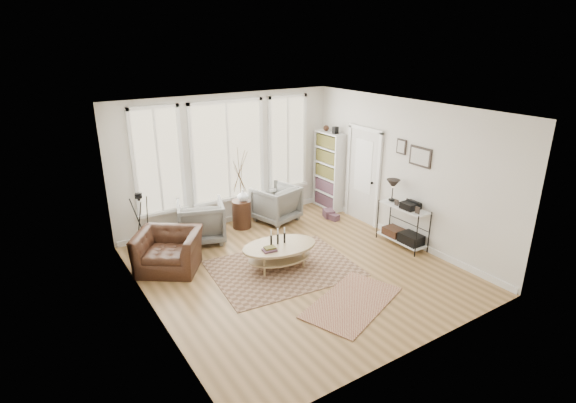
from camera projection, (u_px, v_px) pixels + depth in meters
room at (297, 195)px, 7.78m from camera, size 5.50×5.54×2.90m
bay_window at (228, 154)px, 9.83m from camera, size 4.14×0.12×2.24m
door at (363, 174)px, 10.07m from camera, size 0.09×1.06×2.22m
bookcase at (329, 171)px, 10.91m from camera, size 0.31×0.85×2.06m
low_shelf at (403, 222)px, 9.04m from camera, size 0.38×1.08×1.30m
wall_art at (415, 154)px, 8.70m from camera, size 0.04×0.88×0.44m
rug_main at (283, 268)px, 8.26m from camera, size 2.72×2.14×0.01m
rug_runner at (352, 302)px, 7.19m from camera, size 1.96×1.52×0.01m
coffee_table at (279, 250)px, 8.21m from camera, size 1.51×1.08×0.64m
armchair_left at (201, 221)px, 9.27m from camera, size 1.17×1.19×0.86m
armchair_right at (276, 203)px, 10.30m from camera, size 1.10×1.12×0.83m
side_table at (241, 192)px, 9.78m from camera, size 0.42×0.42×1.75m
vase at (243, 195)px, 9.82m from camera, size 0.31×0.31×0.26m
accent_chair at (168, 251)px, 8.15m from camera, size 1.46×1.43×0.72m
tripod_camera at (143, 228)px, 8.50m from camera, size 0.46×0.46×1.30m
book_stack_near at (329, 214)px, 10.59m from camera, size 0.31×0.34×0.18m
book_stack_far at (334, 217)px, 10.43m from camera, size 0.21×0.25×0.14m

